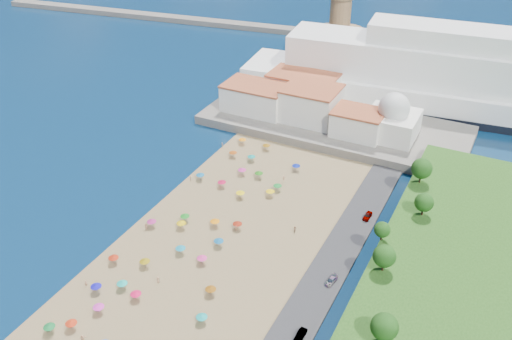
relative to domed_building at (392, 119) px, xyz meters
The scene contains 12 objects.
ground 77.60m from the domed_building, 112.91° to the right, with size 700.00×700.00×0.00m, color #071938.
terrace 21.44m from the domed_building, behind, with size 90.00×36.00×3.00m, color #59544C.
jetty 56.51m from the domed_building, 138.62° to the left, with size 18.00×70.00×2.40m, color #59544C.
breakwater 162.43m from the domed_building, 149.64° to the left, with size 200.00×7.00×2.60m, color #59544C.
waterfront_buildings 33.17m from the domed_building, behind, with size 57.00×29.00×11.00m.
domed_building is the anchor object (origin of this frame).
fortress 79.11m from the domed_building, 122.08° to the left, with size 40.00×40.00×32.40m.
cruise_ship 41.47m from the domed_building, 58.93° to the left, with size 174.51×43.63×37.79m.
beach_parasols 88.34m from the domed_building, 110.91° to the right, with size 32.45×117.63×2.20m.
beachgoers 82.29m from the domed_building, 112.02° to the right, with size 39.61×101.99×1.89m.
parked_cars 67.51m from the domed_building, 84.87° to the right, with size 2.34×50.07×1.40m.
hillside_trees 84.39m from the domed_building, 77.68° to the right, with size 13.53×105.48×7.80m.
Camera 1 is at (64.24, -95.56, 90.46)m, focal length 40.00 mm.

